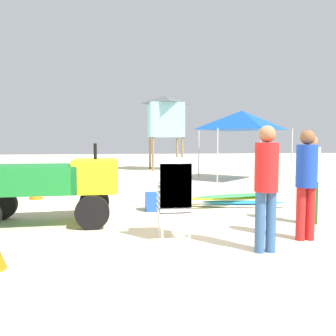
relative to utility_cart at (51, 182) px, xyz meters
The scene contains 11 objects.
ground 2.79m from the utility_cart, 31.97° to the right, with size 80.00×80.00×0.00m, color beige.
utility_cart is the anchor object (origin of this frame).
stacked_plastic_chairs 2.51m from the utility_cart, 34.10° to the right, with size 0.48×0.48×1.29m.
surfboard_pile 4.16m from the utility_cart, 15.69° to the left, with size 2.50×0.86×0.32m.
lifeguard_near_left 3.91m from the utility_cart, 34.44° to the right, with size 0.32×0.32×1.75m.
lifeguard_near_center 4.80m from the utility_cart, ahead, with size 0.32×0.32×1.65m.
lifeguard_near_right 4.44m from the utility_cart, 22.87° to the right, with size 0.32×0.32×1.71m.
popup_canopy 9.31m from the utility_cart, 47.61° to the left, with size 2.87×2.87×2.78m.
lifeguard_tower 13.11m from the utility_cart, 72.40° to the left, with size 1.98×1.98×4.05m.
traffic_cone_far 3.21m from the utility_cart, 107.13° to the left, with size 0.37×0.37×0.52m, color orange.
cooler_box 2.37m from the utility_cart, 25.11° to the left, with size 0.50×0.36×0.40m, color blue.
Camera 1 is at (-1.09, -5.32, 1.52)m, focal length 37.67 mm.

